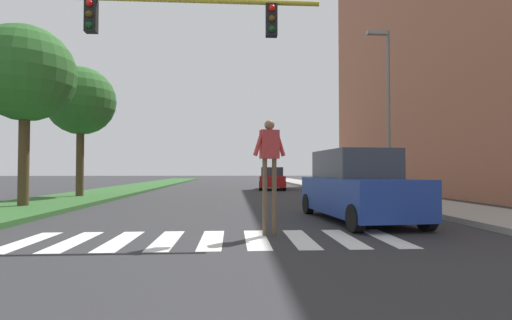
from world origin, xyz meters
name	(u,v)px	position (x,y,z in m)	size (l,w,h in m)	color
ground_plane	(227,188)	(0.00, 30.00, 0.00)	(140.00, 140.00, 0.00)	#2D2D30
crosswalk	(212,240)	(0.00, 8.39, 0.00)	(7.65, 2.20, 0.01)	silver
median_strip	(128,189)	(-7.01, 28.00, 0.07)	(3.91, 64.00, 0.15)	#2D5B28
tree_mid	(25,74)	(-7.03, 14.66, 4.85)	(3.44, 3.44, 6.45)	#4C3823
tree_far	(81,102)	(-7.07, 19.72, 4.79)	(3.33, 3.33, 6.34)	#4C3823
sidewalk_right	(334,188)	(7.85, 28.00, 0.07)	(3.00, 64.00, 0.15)	#9E9991
traffic_light_gantry	(87,48)	(-3.06, 9.90, 4.32)	(8.00, 0.30, 6.00)	gold
street_lamp_right	(386,99)	(7.26, 17.06, 4.59)	(1.02, 0.24, 7.50)	slate
pedestrian_performer	(269,158)	(1.21, 8.84, 1.66)	(0.74, 0.33, 2.49)	brown
suv_crossing	(357,187)	(3.86, 11.05, 0.93)	(2.33, 4.75, 1.97)	navy
sedan_midblock	(272,179)	(3.30, 28.30, 0.76)	(2.17, 4.41, 1.63)	maroon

